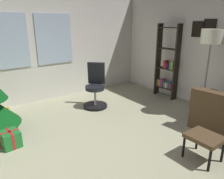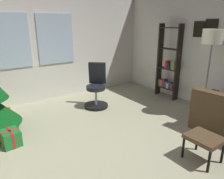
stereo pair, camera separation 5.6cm
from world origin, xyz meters
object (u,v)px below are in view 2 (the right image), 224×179
floor_lamp (212,42)px  footstool (204,140)px  gift_box_gold (1,113)px  bookshelf (168,67)px  office_chair (96,90)px  gift_box_green (11,138)px

floor_lamp → footstool: bearing=-148.0°
footstool → floor_lamp: bearing=32.0°
gift_box_gold → bookshelf: bookshelf is taller
footstool → floor_lamp: size_ratio=0.26×
office_chair → bookshelf: (1.87, -0.52, 0.42)m
bookshelf → floor_lamp: (-0.28, -1.25, 0.73)m
footstool → gift_box_green: size_ratio=1.35×
gift_box_green → office_chair: (2.02, 0.63, 0.28)m
footstool → gift_box_green: bearing=136.9°
footstool → gift_box_gold: bearing=123.5°
gift_box_green → bookshelf: bearing=1.6°
footstool → gift_box_gold: size_ratio=1.17×
bookshelf → floor_lamp: 1.48m
office_chair → floor_lamp: bearing=-48.1°
bookshelf → floor_lamp: size_ratio=1.05×
gift_box_gold → bookshelf: bearing=-15.5°
gift_box_green → gift_box_gold: (0.04, 1.18, -0.01)m
office_chair → gift_box_gold: bearing=164.4°
footstool → office_chair: size_ratio=0.45×
gift_box_green → office_chair: bearing=17.3°
gift_box_gold → bookshelf: 4.06m
gift_box_gold → bookshelf: (3.85, -1.07, 0.71)m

